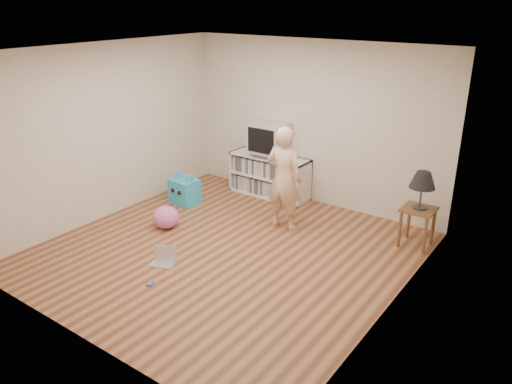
{
  "coord_description": "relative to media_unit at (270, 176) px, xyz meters",
  "views": [
    {
      "loc": [
        3.77,
        -4.58,
        3.19
      ],
      "look_at": [
        0.21,
        0.4,
        0.78
      ],
      "focal_mm": 35.0,
      "sensor_mm": 36.0,
      "label": 1
    }
  ],
  "objects": [
    {
      "name": "plush_pink",
      "position": [
        -0.52,
        -1.96,
        -0.19
      ],
      "size": [
        0.4,
        0.4,
        0.33
      ],
      "primitive_type": "ellipsoid",
      "rotation": [
        0.0,
        0.0,
        -0.03
      ],
      "color": "#D960AF",
      "rests_on": "ground"
    },
    {
      "name": "person",
      "position": [
        0.88,
        -0.95,
        0.42
      ],
      "size": [
        0.58,
        0.4,
        1.53
      ],
      "primitive_type": "imported",
      "rotation": [
        0.0,
        0.0,
        3.21
      ],
      "color": "beige",
      "rests_on": "ground"
    },
    {
      "name": "table_lamp",
      "position": [
        2.66,
        -0.39,
        0.59
      ],
      "size": [
        0.34,
        0.34,
        0.52
      ],
      "color": "#333333",
      "rests_on": "side_table"
    },
    {
      "name": "dvd_deck",
      "position": [
        -0.0,
        -0.02,
        0.39
      ],
      "size": [
        0.45,
        0.35,
        0.07
      ],
      "primitive_type": "cube",
      "color": "gray",
      "rests_on": "media_unit"
    },
    {
      "name": "plush_blue",
      "position": [
        -0.94,
        -1.12,
        -0.14
      ],
      "size": [
        0.47,
        0.41,
        0.5
      ],
      "rotation": [
        0.0,
        0.0,
        -0.11
      ],
      "color": "#27A5D8",
      "rests_on": "ground"
    },
    {
      "name": "playing_cards",
      "position": [
        0.45,
        -3.2,
        -0.34
      ],
      "size": [
        0.09,
        0.11,
        0.02
      ],
      "primitive_type": "cube",
      "rotation": [
        0.0,
        0.0,
        0.35
      ],
      "color": "#405DAC",
      "rests_on": "ground"
    },
    {
      "name": "crt_tv",
      "position": [
        0.0,
        -0.02,
        0.67
      ],
      "size": [
        0.6,
        0.53,
        0.5
      ],
      "color": "#B5B5BB",
      "rests_on": "dvd_deck"
    },
    {
      "name": "walls",
      "position": [
        0.67,
        -2.04,
        0.95
      ],
      "size": [
        4.52,
        4.52,
        2.6
      ],
      "color": "beige",
      "rests_on": "ground"
    },
    {
      "name": "laptop",
      "position": [
        0.21,
        -2.73,
        -0.29
      ],
      "size": [
        0.37,
        0.34,
        0.21
      ],
      "rotation": [
        0.0,
        0.0,
        0.38
      ],
      "color": "silver",
      "rests_on": "ground"
    },
    {
      "name": "ceiling",
      "position": [
        0.67,
        -2.04,
        2.25
      ],
      "size": [
        4.5,
        4.5,
        0.01
      ],
      "primitive_type": "cube",
      "color": "white",
      "rests_on": "walls"
    },
    {
      "name": "side_table",
      "position": [
        2.66,
        -0.39,
        0.07
      ],
      "size": [
        0.42,
        0.42,
        0.55
      ],
      "color": "brown",
      "rests_on": "ground"
    },
    {
      "name": "ground",
      "position": [
        0.67,
        -2.04,
        -0.35
      ],
      "size": [
        4.5,
        4.5,
        0.0
      ],
      "primitive_type": "plane",
      "color": "brown",
      "rests_on": "ground"
    },
    {
      "name": "media_unit",
      "position": [
        0.0,
        0.0,
        0.0
      ],
      "size": [
        1.4,
        0.45,
        0.7
      ],
      "color": "white",
      "rests_on": "ground"
    }
  ]
}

